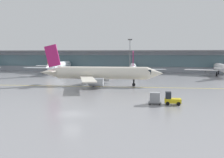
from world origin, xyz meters
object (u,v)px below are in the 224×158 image
Objects in this scene: gate_airplane_2 at (133,67)px; cargo_dolly_lead at (155,98)px; gate_airplane_1 at (60,66)px; taxiing_regional_jet at (101,73)px; gate_airplane_3 at (222,68)px; apron_light_mast_1 at (130,54)px; baggage_tug at (171,99)px.

cargo_dolly_lead is (8.93, -60.75, -1.69)m from gate_airplane_2.
gate_airplane_1 is 71.74m from cargo_dolly_lead.
taxiing_regional_jet is 26.81m from cargo_dolly_lead.
gate_airplane_3 reaches higher than gate_airplane_2.
gate_airplane_3 is 36.85m from apron_light_mast_1.
apron_light_mast_1 is (-13.72, 69.92, 6.96)m from baggage_tug.
cargo_dolly_lead is (-2.65, -0.01, 0.16)m from baggage_tug.
apron_light_mast_1 is (-11.07, 69.94, 6.80)m from cargo_dolly_lead.
gate_airplane_2 is 38.24m from taxiing_regional_jet.
taxiing_regional_jet is (-37.72, -36.43, 0.32)m from gate_airplane_3.
cargo_dolly_lead is at bearing -150.45° from gate_airplane_1.
gate_airplane_2 is at bearing -76.93° from apron_light_mast_1.
taxiing_regional_jet is at bearing -149.51° from gate_airplane_1.
apron_light_mast_1 reaches higher than gate_airplane_1.
taxiing_regional_jet is at bearing 125.61° from baggage_tug.
apron_light_mast_1 is at bearing -74.10° from gate_airplane_1.
taxiing_regional_jet is 15.23× the size of cargo_dolly_lead.
gate_airplane_1 is 29.86m from apron_light_mast_1.
gate_airplane_1 is at bearing 85.87° from gate_airplane_2.
baggage_tug is 1.24× the size of cargo_dolly_lead.
gate_airplane_1 is 45.00m from taxiing_regional_jet.
gate_airplane_2 is 10.72m from apron_light_mast_1.
cargo_dolly_lead is at bearing -176.77° from gate_airplane_2.
baggage_tug reaches higher than cargo_dolly_lead.
gate_airplane_2 is 32.82m from gate_airplane_3.
baggage_tug is (16.53, -22.82, -2.30)m from taxiing_regional_jet.
apron_light_mast_1 reaches higher than gate_airplane_3.
gate_airplane_1 reaches higher than gate_airplane_2.
cargo_dolly_lead is at bearing -60.86° from taxiing_regional_jet.
gate_airplane_1 is at bearing 122.57° from cargo_dolly_lead.
gate_airplane_1 is 62.77m from gate_airplane_3.
taxiing_regional_jet is at bearing 167.44° from gate_airplane_2.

